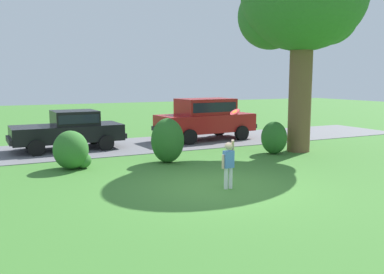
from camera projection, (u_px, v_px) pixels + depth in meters
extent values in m
plane|color=#3D752D|center=(220.00, 187.00, 10.93)|extent=(80.00, 80.00, 0.00)
cube|color=slate|center=(130.00, 146.00, 17.71)|extent=(28.00, 4.40, 0.02)
cylinder|color=brown|center=(300.00, 94.00, 16.13)|extent=(0.87, 0.87, 4.44)
ellipsoid|color=#33702B|center=(329.00, 16.00, 16.28)|extent=(2.26, 2.26, 2.26)
ellipsoid|color=#33702B|center=(271.00, 16.00, 16.42)|extent=(2.59, 2.59, 2.59)
ellipsoid|color=#33702B|center=(71.00, 150.00, 13.09)|extent=(1.08, 1.18, 1.21)
ellipsoid|color=#33702B|center=(82.00, 160.00, 13.24)|extent=(0.56, 0.56, 0.50)
ellipsoid|color=#286023|center=(168.00, 140.00, 14.11)|extent=(1.12, 1.07, 1.50)
ellipsoid|color=#286023|center=(274.00, 138.00, 15.78)|extent=(0.94, 1.03, 1.23)
cube|color=black|center=(67.00, 133.00, 16.66)|extent=(4.25, 1.95, 0.64)
cube|color=black|center=(75.00, 118.00, 16.72)|extent=(1.72, 1.66, 0.56)
cube|color=black|center=(75.00, 118.00, 16.72)|extent=(1.59, 1.68, 0.34)
cylinder|color=black|center=(36.00, 148.00, 15.29)|extent=(0.61, 0.24, 0.60)
cylinder|color=black|center=(30.00, 142.00, 16.93)|extent=(0.61, 0.24, 0.60)
cylinder|color=black|center=(106.00, 143.00, 16.49)|extent=(0.61, 0.24, 0.60)
cylinder|color=black|center=(94.00, 137.00, 18.14)|extent=(0.61, 0.24, 0.60)
cube|color=black|center=(9.00, 140.00, 15.69)|extent=(0.17, 1.75, 0.20)
cube|color=black|center=(119.00, 134.00, 17.67)|extent=(0.17, 1.75, 0.20)
cube|color=maroon|center=(205.00, 123.00, 19.38)|extent=(4.62, 2.15, 0.80)
cube|color=maroon|center=(205.00, 106.00, 19.27)|extent=(2.58, 1.79, 0.72)
cube|color=black|center=(205.00, 106.00, 19.27)|extent=(2.39, 1.80, 0.43)
cylinder|color=black|center=(189.00, 137.00, 17.94)|extent=(0.69, 0.27, 0.68)
cylinder|color=black|center=(169.00, 132.00, 19.55)|extent=(0.69, 0.27, 0.68)
cylinder|color=black|center=(242.00, 133.00, 19.33)|extent=(0.69, 0.27, 0.68)
cylinder|color=black|center=(219.00, 129.00, 20.94)|extent=(0.69, 0.27, 0.68)
cube|color=black|center=(161.00, 130.00, 18.26)|extent=(0.24, 1.75, 0.20)
cube|color=black|center=(245.00, 124.00, 20.55)|extent=(0.24, 1.75, 0.20)
cylinder|color=white|center=(226.00, 178.00, 10.72)|extent=(0.10, 0.10, 0.55)
cylinder|color=white|center=(231.00, 178.00, 10.78)|extent=(0.10, 0.10, 0.55)
cube|color=#4C7FCC|center=(228.00, 159.00, 10.68)|extent=(0.26, 0.17, 0.44)
sphere|color=beige|center=(229.00, 146.00, 10.64)|extent=(0.20, 0.20, 0.20)
cylinder|color=beige|center=(233.00, 146.00, 10.76)|extent=(0.20, 0.24, 0.39)
cylinder|color=beige|center=(223.00, 162.00, 10.62)|extent=(0.07, 0.07, 0.36)
cylinder|color=red|center=(235.00, 112.00, 11.14)|extent=(0.25, 0.28, 0.18)
cylinder|color=orange|center=(235.00, 112.00, 11.14)|extent=(0.15, 0.15, 0.11)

